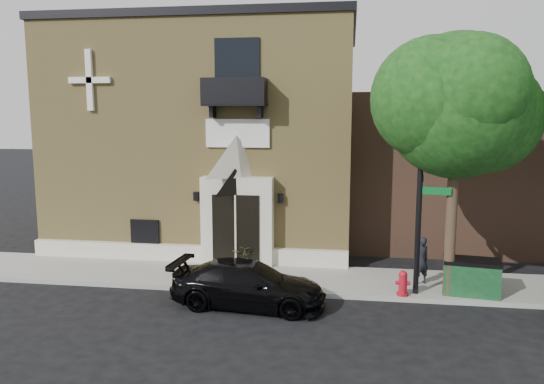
# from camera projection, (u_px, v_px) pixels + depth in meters

# --- Properties ---
(ground) EXTENTS (120.00, 120.00, 0.00)m
(ground) POSITION_uv_depth(u_px,v_px,m) (251.00, 295.00, 16.54)
(ground) COLOR black
(ground) RESTS_ON ground
(sidewalk) EXTENTS (42.00, 3.00, 0.15)m
(sidewalk) POSITION_uv_depth(u_px,v_px,m) (288.00, 279.00, 17.85)
(sidewalk) COLOR gray
(sidewalk) RESTS_ON ground
(church) EXTENTS (12.20, 11.01, 9.30)m
(church) POSITION_uv_depth(u_px,v_px,m) (218.00, 135.00, 24.06)
(church) COLOR tan
(church) RESTS_ON ground
(street_tree_left) EXTENTS (4.97, 4.38, 7.77)m
(street_tree_left) POSITION_uv_depth(u_px,v_px,m) (459.00, 104.00, 15.13)
(street_tree_left) COLOR #38281C
(street_tree_left) RESTS_ON sidewalk
(black_sedan) EXTENTS (4.68, 2.20, 1.32)m
(black_sedan) POSITION_uv_depth(u_px,v_px,m) (248.00, 284.00, 15.47)
(black_sedan) COLOR black
(black_sedan) RESTS_ON ground
(street_sign) EXTENTS (0.97, 1.10, 6.19)m
(street_sign) POSITION_uv_depth(u_px,v_px,m) (420.00, 193.00, 15.77)
(street_sign) COLOR black
(street_sign) RESTS_ON sidewalk
(fire_hydrant) EXTENTS (0.44, 0.35, 0.77)m
(fire_hydrant) POSITION_uv_depth(u_px,v_px,m) (403.00, 283.00, 15.98)
(fire_hydrant) COLOR #A7111E
(fire_hydrant) RESTS_ON sidewalk
(dumpster) EXTENTS (1.77, 1.16, 1.08)m
(dumpster) POSITION_uv_depth(u_px,v_px,m) (471.00, 276.00, 16.09)
(dumpster) COLOR #0F391D
(dumpster) RESTS_ON sidewalk
(planter) EXTENTS (0.73, 0.63, 0.79)m
(planter) POSITION_uv_depth(u_px,v_px,m) (243.00, 256.00, 19.01)
(planter) COLOR #5A6E34
(planter) RESTS_ON sidewalk
(pedestrian_near) EXTENTS (0.67, 0.59, 1.55)m
(pedestrian_near) POSITION_uv_depth(u_px,v_px,m) (421.00, 260.00, 17.04)
(pedestrian_near) COLOR black
(pedestrian_near) RESTS_ON sidewalk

